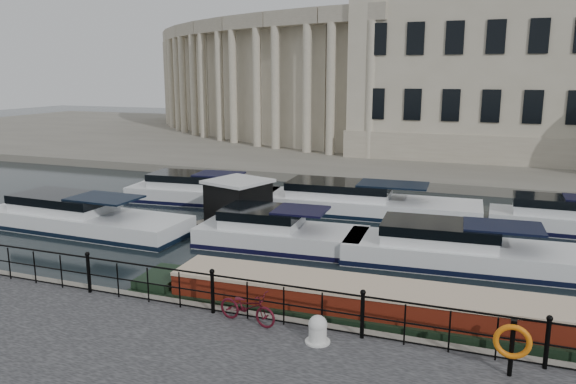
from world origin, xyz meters
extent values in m
plane|color=black|center=(0.00, 0.00, 0.00)|extent=(160.00, 160.00, 0.00)
cube|color=#6B665B|center=(0.00, 39.00, 0.28)|extent=(120.00, 42.00, 0.55)
cylinder|color=black|center=(-4.00, -2.25, 1.10)|extent=(0.10, 0.10, 1.10)
sphere|color=black|center=(-4.00, -2.25, 1.70)|extent=(0.14, 0.14, 0.14)
cylinder|color=black|center=(0.00, -2.25, 1.10)|extent=(0.10, 0.10, 1.10)
sphere|color=black|center=(0.00, -2.25, 1.70)|extent=(0.14, 0.14, 0.14)
cylinder|color=black|center=(4.00, -2.25, 1.10)|extent=(0.10, 0.10, 1.10)
sphere|color=black|center=(4.00, -2.25, 1.70)|extent=(0.14, 0.14, 0.14)
cylinder|color=black|center=(8.00, -2.25, 1.10)|extent=(0.10, 0.10, 1.10)
sphere|color=black|center=(8.00, -2.25, 1.70)|extent=(0.14, 0.14, 0.14)
cylinder|color=black|center=(0.00, -2.25, 1.60)|extent=(24.00, 0.05, 0.05)
cylinder|color=black|center=(0.00, -2.25, 1.10)|extent=(24.00, 0.04, 0.04)
cylinder|color=black|center=(0.00, -2.25, 0.63)|extent=(24.00, 0.04, 0.04)
cube|color=#ADA38C|center=(6.00, 33.00, 7.55)|extent=(20.00, 14.00, 14.00)
cube|color=#9E937F|center=(6.00, 33.00, 1.55)|extent=(20.30, 14.30, 2.00)
cube|color=#ADA38C|center=(-3.33, 29.02, 6.05)|extent=(5.73, 4.06, 11.00)
cube|color=#9E937F|center=(-3.76, 27.07, 10.95)|extent=(5.62, 2.73, 1.20)
cylinder|color=#ADA38C|center=(-2.28, 26.16, 5.45)|extent=(0.70, 0.70, 9.80)
cylinder|color=#ADA38C|center=(-5.49, 26.87, 5.45)|extent=(0.70, 0.70, 9.80)
cube|color=#ADA38C|center=(-8.29, 30.44, 6.05)|extent=(5.90, 4.56, 11.00)
cube|color=#9E937F|center=(-8.95, 28.56, 10.95)|extent=(5.62, 3.30, 1.20)
cylinder|color=#ADA38C|center=(-7.59, 27.47, 5.45)|extent=(0.70, 0.70, 9.80)
cylinder|color=#ADA38C|center=(-10.69, 28.56, 5.45)|extent=(0.70, 0.70, 9.80)
cube|color=#ADA38C|center=(-13.04, 32.44, 6.05)|extent=(5.99, 4.99, 11.00)
cube|color=#9E937F|center=(-13.92, 30.65, 10.95)|extent=(5.55, 3.83, 1.20)
cylinder|color=#ADA38C|center=(-12.70, 29.41, 5.45)|extent=(0.70, 0.70, 9.80)
cylinder|color=#ADA38C|center=(-15.65, 30.87, 5.45)|extent=(0.70, 0.70, 9.80)
cube|color=#ADA38C|center=(-17.52, 35.00, 6.05)|extent=(5.99, 5.36, 11.00)
cube|color=#9E937F|center=(-18.61, 33.33, 10.95)|extent=(5.40, 4.29, 1.20)
cylinder|color=#ADA38C|center=(-17.55, 31.95, 5.45)|extent=(0.70, 0.70, 9.80)
cylinder|color=#ADA38C|center=(-20.30, 33.75, 5.45)|extent=(0.70, 0.70, 9.80)
cube|color=#ADA38C|center=(-21.66, 38.07, 6.05)|extent=(5.91, 5.64, 11.00)
cube|color=#9E937F|center=(-22.94, 36.54, 10.95)|extent=(5.16, 4.70, 1.20)
cylinder|color=#ADA38C|center=(-22.05, 35.05, 5.45)|extent=(0.70, 0.70, 9.80)
cylinder|color=#ADA38C|center=(-24.57, 37.16, 5.45)|extent=(0.70, 0.70, 9.80)
cube|color=#ADA38C|center=(-25.40, 41.62, 6.05)|extent=(5.74, 5.85, 11.00)
cube|color=#9E937F|center=(-26.86, 40.25, 10.95)|extent=(4.86, 5.04, 1.20)
cylinder|color=#ADA38C|center=(-26.15, 38.67, 5.45)|extent=(0.70, 0.70, 9.80)
cylinder|color=#ADA38C|center=(-28.40, 41.06, 5.45)|extent=(0.70, 0.70, 9.80)
cube|color=#ADA38C|center=(-28.69, 45.59, 6.05)|extent=(5.49, 5.97, 11.00)
cube|color=#9E937F|center=(-30.30, 44.41, 10.95)|extent=(4.48, 5.30, 1.20)
cylinder|color=#ADA38C|center=(-29.79, 42.75, 5.45)|extent=(0.70, 0.70, 9.80)
cylinder|color=#ADA38C|center=(-31.73, 45.40, 5.45)|extent=(0.70, 0.70, 9.80)
cube|color=#ADA38C|center=(-31.48, 49.93, 6.05)|extent=(5.16, 6.00, 11.00)
cube|color=#9E937F|center=(-33.23, 48.95, 10.95)|extent=(4.04, 5.49, 1.20)
cylinder|color=#ADA38C|center=(-32.92, 47.24, 5.45)|extent=(0.70, 0.70, 9.80)
cylinder|color=#ADA38C|center=(-34.53, 50.10, 5.45)|extent=(0.70, 0.70, 9.80)
cube|color=#ADA38C|center=(-33.74, 54.56, 6.05)|extent=(4.76, 5.95, 11.00)
cube|color=#9E937F|center=(-35.58, 53.80, 10.95)|extent=(3.54, 5.60, 1.20)
cylinder|color=#ADA38C|center=(-35.48, 52.07, 5.45)|extent=(0.70, 0.70, 9.80)
cylinder|color=#ADA38C|center=(-36.74, 55.10, 5.45)|extent=(0.70, 0.70, 9.80)
imported|color=#4C0D19|center=(1.11, -2.48, 0.98)|extent=(1.72, 0.84, 0.86)
cylinder|color=silver|center=(3.09, -2.85, 0.77)|extent=(0.43, 0.43, 0.45)
sphere|color=silver|center=(3.09, -2.85, 1.00)|extent=(0.45, 0.45, 0.45)
cylinder|color=silver|center=(3.09, -2.85, 0.57)|extent=(0.60, 0.60, 0.04)
cylinder|color=black|center=(7.29, -2.83, 1.15)|extent=(0.10, 0.10, 1.20)
cube|color=black|center=(7.29, -2.83, 1.75)|extent=(0.12, 0.12, 0.08)
torus|color=orange|center=(7.29, -2.91, 1.35)|extent=(0.76, 0.12, 0.76)
cube|color=black|center=(3.93, -0.46, 0.10)|extent=(14.33, 2.50, 0.86)
cube|color=#601A0D|center=(3.93, -0.46, 0.75)|extent=(11.46, 2.10, 0.67)
cube|color=#CBB293|center=(3.93, -0.46, 1.15)|extent=(11.47, 2.15, 0.10)
cube|color=#6B665B|center=(-3.95, 7.50, 0.05)|extent=(3.95, 3.59, 0.27)
cube|color=black|center=(-3.95, 7.50, 1.10)|extent=(2.74, 2.74, 1.97)
cube|color=silver|center=(-3.95, 7.50, 2.05)|extent=(3.02, 3.02, 0.13)
cube|color=white|center=(-9.89, 4.48, 0.20)|extent=(9.55, 3.07, 1.20)
cube|color=black|center=(-9.89, 4.48, 0.12)|extent=(9.65, 3.11, 0.18)
cube|color=white|center=(-11.02, 4.51, 1.05)|extent=(4.33, 2.43, 0.90)
cube|color=black|center=(-8.75, 4.45, 1.55)|extent=(2.90, 2.05, 0.08)
cube|color=white|center=(-1.04, 5.32, 0.20)|extent=(6.75, 3.00, 1.20)
cube|color=black|center=(-1.04, 5.32, 0.12)|extent=(6.81, 3.03, 0.18)
cube|color=white|center=(-1.83, 5.27, 1.05)|extent=(3.09, 2.31, 0.90)
cube|color=black|center=(-0.25, 5.37, 1.55)|extent=(2.09, 1.94, 0.08)
cube|color=white|center=(6.02, 5.57, 0.20)|extent=(8.93, 3.19, 1.20)
cube|color=black|center=(6.02, 5.57, 0.12)|extent=(9.02, 3.22, 0.18)
cube|color=white|center=(4.97, 5.50, 1.05)|extent=(4.08, 2.40, 0.90)
cube|color=black|center=(7.07, 5.64, 1.55)|extent=(2.75, 2.00, 0.08)
cube|color=silver|center=(-7.82, 11.16, 0.20)|extent=(8.13, 3.33, 1.20)
cube|color=black|center=(-7.82, 11.16, 0.12)|extent=(8.21, 3.36, 0.18)
cube|color=silver|center=(-8.77, 11.08, 1.05)|extent=(3.75, 2.46, 0.90)
cube|color=black|center=(-6.88, 11.25, 1.55)|extent=(2.54, 2.04, 0.08)
cube|color=white|center=(0.86, 11.66, 0.20)|extent=(10.93, 3.39, 1.20)
cube|color=black|center=(0.86, 11.66, 0.12)|extent=(11.04, 3.42, 0.18)
cube|color=white|center=(-0.44, 11.60, 1.05)|extent=(4.97, 2.58, 0.90)
cube|color=black|center=(2.15, 11.73, 1.55)|extent=(3.34, 2.16, 0.08)
cube|color=silver|center=(9.66, 11.57, 0.20)|extent=(6.28, 2.21, 1.20)
cube|color=black|center=(9.66, 11.57, 0.12)|extent=(6.34, 2.23, 0.18)
cube|color=silver|center=(8.91, 11.56, 1.05)|extent=(2.83, 1.80, 0.90)
camera|label=1|loc=(6.75, -14.45, 6.76)|focal=35.00mm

